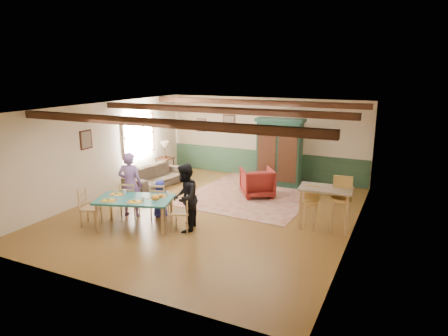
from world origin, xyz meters
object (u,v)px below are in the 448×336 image
at_px(armoire, 279,152).
at_px(bar_stool_left, 310,208).
at_px(dining_chair_far_left, 130,199).
at_px(bar_stool_right, 341,205).
at_px(person_child, 160,199).
at_px(table_lamp, 164,150).
at_px(dining_chair_end_left, 90,207).
at_px(sofa, 156,176).
at_px(dining_chair_end_right, 181,211).
at_px(counter_table, 325,208).
at_px(end_table, 165,166).
at_px(cat, 155,197).
at_px(armchair, 257,182).
at_px(dining_table, 135,213).
at_px(person_woman, 185,198).
at_px(person_man, 130,184).
at_px(dining_chair_far_right, 159,201).

height_order(armoire, bar_stool_left, armoire).
bearing_deg(dining_chair_far_left, bar_stool_right, 176.58).
bearing_deg(person_child, armoire, -131.82).
xyz_separation_m(armoire, table_lamp, (-3.98, -0.50, -0.16)).
height_order(dining_chair_far_left, bar_stool_left, bar_stool_left).
height_order(dining_chair_end_left, sofa, dining_chair_end_left).
xyz_separation_m(dining_chair_end_right, counter_table, (2.94, 1.52, 0.04)).
relative_size(armoire, sofa, 0.97).
xyz_separation_m(end_table, counter_table, (6.05, -2.50, 0.18)).
bearing_deg(armoire, person_child, -115.65).
distance_m(cat, armchair, 3.61).
distance_m(dining_table, bar_stool_right, 4.71).
bearing_deg(dining_chair_far_left, end_table, -86.47).
distance_m(person_child, end_table, 4.14).
bearing_deg(person_woman, table_lamp, -159.10).
relative_size(dining_table, dining_chair_end_right, 1.89).
xyz_separation_m(person_man, end_table, (-1.47, 3.74, -0.51)).
distance_m(dining_chair_far_left, bar_stool_right, 5.08).
xyz_separation_m(table_lamp, bar_stool_right, (6.41, -2.55, -0.27)).
height_order(dining_table, sofa, dining_table).
bearing_deg(cat, armchair, 52.90).
bearing_deg(armchair, bar_stool_right, 113.06).
height_order(dining_table, person_woman, person_woman).
xyz_separation_m(dining_chair_end_right, bar_stool_right, (3.30, 1.46, 0.18)).
distance_m(person_man, sofa, 2.69).
relative_size(dining_chair_far_left, sofa, 0.41).
bearing_deg(dining_chair_far_right, cat, 100.37).
distance_m(table_lamp, bar_stool_right, 6.90).
bearing_deg(person_child, person_man, 0.00).
height_order(dining_table, dining_chair_far_left, dining_chair_far_left).
bearing_deg(person_man, dining_chair_end_left, 46.85).
distance_m(dining_chair_end_left, bar_stool_left, 5.13).
bearing_deg(sofa, counter_table, -96.59).
bearing_deg(dining_chair_end_right, person_child, -136.85).
bearing_deg(person_child, cat, 99.46).
xyz_separation_m(dining_chair_far_right, person_man, (-0.75, -0.16, 0.37)).
bearing_deg(dining_chair_far_right, dining_chair_end_right, 136.17).
bearing_deg(dining_table, armchair, 63.66).
distance_m(end_table, table_lamp, 0.59).
height_order(dining_chair_far_right, end_table, dining_chair_far_right).
bearing_deg(dining_chair_end_left, armoire, -47.50).
bearing_deg(sofa, dining_chair_far_right, -137.57).
bearing_deg(end_table, counter_table, -22.44).
bearing_deg(bar_stool_left, dining_chair_end_right, -151.13).
bearing_deg(bar_stool_right, bar_stool_left, -174.29).
distance_m(dining_table, dining_chair_end_left, 1.10).
bearing_deg(dining_chair_far_left, person_child, -174.29).
bearing_deg(armchair, counter_table, 110.08).
distance_m(person_child, armoire, 4.43).
distance_m(person_man, armoire, 4.94).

